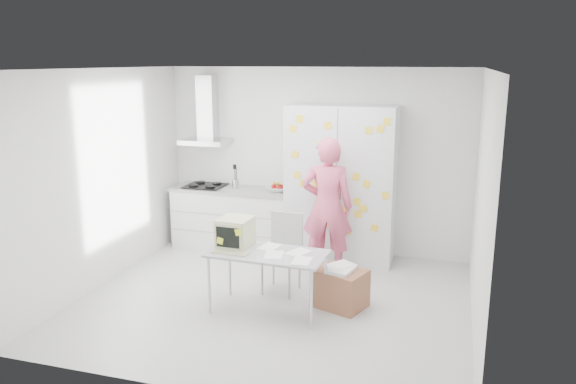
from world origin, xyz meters
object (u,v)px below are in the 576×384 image
(person, at_px, (327,207))
(chair, at_px, (283,247))
(cardboard_box, at_px, (340,288))
(desk, at_px, (247,242))

(person, height_order, chair, person)
(person, relative_size, chair, 1.90)
(person, relative_size, cardboard_box, 2.73)
(person, distance_m, desk, 1.46)
(chair, bearing_deg, person, 66.17)
(desk, height_order, chair, desk)
(desk, xyz_separation_m, chair, (0.25, 0.60, -0.24))
(desk, relative_size, cardboard_box, 1.98)
(desk, bearing_deg, cardboard_box, 19.71)
(cardboard_box, bearing_deg, person, 111.38)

